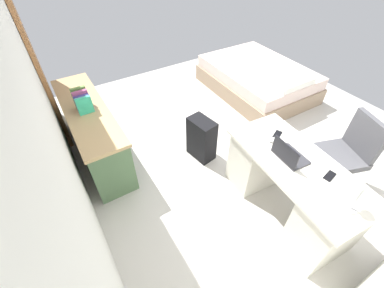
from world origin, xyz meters
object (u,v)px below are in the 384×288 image
object	(u,v)px
office_chair	(343,158)
desk_lamp	(359,185)
bed	(257,79)
computer_mouse	(273,140)
suitcase_black	(201,139)
cell_phone_near_laptop	(330,176)
cell_phone_by_mouse	(277,134)
laptop	(288,155)
desk	(289,187)
figurine_small	(76,91)
credenza	(93,131)

from	to	relation	value
office_chair	desk_lamp	distance (m)	1.12
bed	computer_mouse	xyz separation A→B (m)	(-1.69, 1.46, 0.51)
suitcase_black	desk_lamp	xyz separation A→B (m)	(-1.69, -0.26, 0.70)
office_chair	cell_phone_near_laptop	bearing A→B (deg)	106.43
suitcase_black	cell_phone_by_mouse	bearing A→B (deg)	-160.15
office_chair	laptop	bearing A→B (deg)	79.86
cell_phone_near_laptop	cell_phone_by_mouse	size ratio (longest dim) A/B	1.00
desk	bed	distance (m)	2.53
computer_mouse	figurine_small	distance (m)	2.45
suitcase_black	bed	bearing A→B (deg)	-72.88
bed	cell_phone_near_laptop	size ratio (longest dim) A/B	14.15
computer_mouse	desk	bearing A→B (deg)	-177.60
office_chair	cell_phone_by_mouse	distance (m)	0.87
bed	figurine_small	distance (m)	3.00
cell_phone_by_mouse	desk_lamp	size ratio (longest dim) A/B	0.39
suitcase_black	cell_phone_near_laptop	bearing A→B (deg)	-173.07
office_chair	desk_lamp	xyz separation A→B (m)	(-0.46, 0.84, 0.58)
suitcase_black	computer_mouse	distance (m)	0.99
credenza	figurine_small	xyz separation A→B (m)	(0.34, 0.00, 0.42)
bed	suitcase_black	distance (m)	1.98
computer_mouse	bed	bearing A→B (deg)	-36.13
cell_phone_by_mouse	figurine_small	size ratio (longest dim) A/B	1.24
credenza	bed	bearing A→B (deg)	-88.45
office_chair	figurine_small	xyz separation A→B (m)	(2.36, 2.26, 0.37)
bed	laptop	distance (m)	2.53
computer_mouse	cell_phone_near_laptop	world-z (taller)	computer_mouse
suitcase_black	desk_lamp	distance (m)	1.85
laptop	computer_mouse	size ratio (longest dim) A/B	3.27
computer_mouse	cell_phone_by_mouse	bearing A→B (deg)	-64.91
desk_lamp	credenza	bearing A→B (deg)	29.87
suitcase_black	desk	bearing A→B (deg)	-174.63
figurine_small	office_chair	bearing A→B (deg)	-136.17
credenza	desk_lamp	world-z (taller)	desk_lamp
desk	credenza	size ratio (longest dim) A/B	0.83
laptop	desk_lamp	xyz separation A→B (m)	(-0.61, -0.00, 0.21)
suitcase_black	cell_phone_by_mouse	world-z (taller)	cell_phone_by_mouse
laptop	bed	bearing A→B (deg)	-37.92
cell_phone_by_mouse	laptop	bearing A→B (deg)	124.91
cell_phone_by_mouse	credenza	bearing A→B (deg)	20.69
bed	cell_phone_by_mouse	world-z (taller)	cell_phone_by_mouse
suitcase_black	cell_phone_near_laptop	size ratio (longest dim) A/B	4.31
cell_phone_near_laptop	figurine_small	distance (m)	3.01
computer_mouse	cell_phone_by_mouse	size ratio (longest dim) A/B	0.74
desk	laptop	distance (m)	0.42
desk_lamp	figurine_small	size ratio (longest dim) A/B	3.14
office_chair	desk_lamp	size ratio (longest dim) A/B	2.72
desk	computer_mouse	xyz separation A→B (m)	(0.36, -0.01, 0.37)
computer_mouse	laptop	bearing A→B (deg)	170.98
desk	cell_phone_by_mouse	size ratio (longest dim) A/B	10.94
figurine_small	cell_phone_by_mouse	bearing A→B (deg)	-140.10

